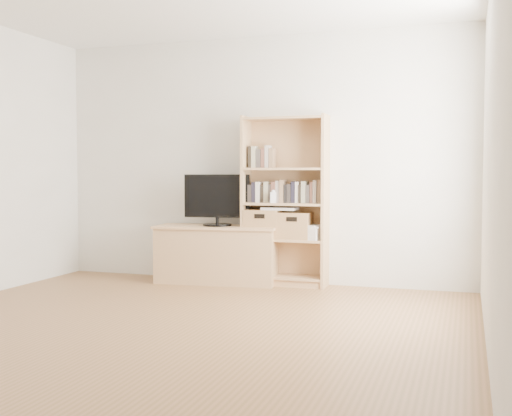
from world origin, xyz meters
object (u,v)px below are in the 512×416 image
at_px(television, 217,200).
at_px(basket_right, 295,226).
at_px(bookshelf, 285,201).
at_px(basket_left, 263,224).
at_px(laptop, 280,209).
at_px(tv_stand, 217,255).
at_px(baby_monitor, 273,198).

distance_m(television, basket_right, 0.87).
xyz_separation_m(bookshelf, television, (-0.72, -0.08, 0.01)).
bearing_deg(basket_left, laptop, -3.27).
bearing_deg(laptop, television, -174.69).
height_order(tv_stand, television, television).
height_order(television, laptop, television).
xyz_separation_m(tv_stand, bookshelf, (0.72, 0.08, 0.58)).
relative_size(bookshelf, basket_left, 4.89).
height_order(television, baby_monitor, television).
bearing_deg(bookshelf, laptop, -170.67).
xyz_separation_m(bookshelf, basket_right, (0.11, -0.00, -0.25)).
xyz_separation_m(bookshelf, laptop, (-0.05, -0.01, -0.08)).
height_order(tv_stand, bookshelf, bookshelf).
height_order(baby_monitor, laptop, baby_monitor).
relative_size(baby_monitor, basket_right, 0.34).
distance_m(tv_stand, basket_right, 0.89).
bearing_deg(tv_stand, laptop, 0.36).
bearing_deg(bookshelf, tv_stand, -174.15).
height_order(tv_stand, basket_left, basket_left).
xyz_separation_m(tv_stand, basket_left, (0.48, 0.07, 0.34)).
distance_m(television, baby_monitor, 0.62).
relative_size(bookshelf, baby_monitor, 15.88).
bearing_deg(laptop, basket_left, 178.74).
relative_size(tv_stand, bookshelf, 0.72).
bearing_deg(basket_right, basket_left, 179.18).
distance_m(television, basket_left, 0.55).
bearing_deg(baby_monitor, laptop, 50.32).
bearing_deg(basket_right, baby_monitor, -156.48).
bearing_deg(laptop, bookshelf, 9.05).
height_order(bookshelf, baby_monitor, bookshelf).
distance_m(basket_left, basket_right, 0.34).
xyz_separation_m(baby_monitor, laptop, (0.05, 0.09, -0.12)).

